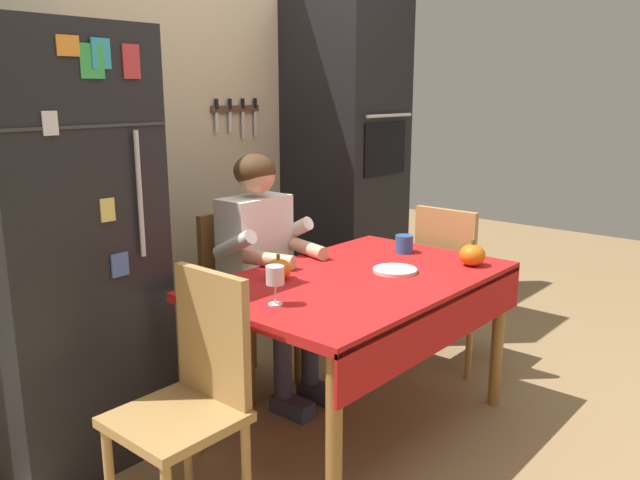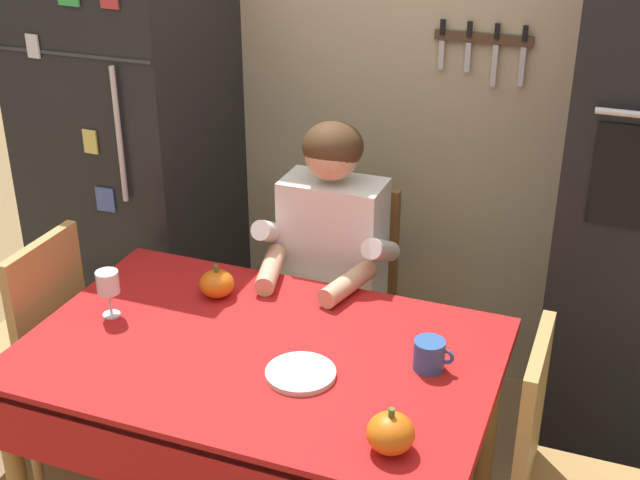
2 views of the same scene
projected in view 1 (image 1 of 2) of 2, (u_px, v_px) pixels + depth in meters
ground_plane at (373, 434)px, 2.96m from camera, size 10.00×10.00×0.00m
back_wall_assembly at (185, 136)px, 3.56m from camera, size 3.70×0.13×2.60m
refrigerator at (55, 250)px, 2.66m from camera, size 0.68×0.71×1.80m
wall_oven at (346, 169)px, 4.13m from camera, size 0.60×0.64×2.10m
dining_table at (362, 295)px, 2.86m from camera, size 1.40×0.90×0.74m
chair_behind_person at (241, 291)px, 3.39m from camera, size 0.40×0.40×0.93m
seated_person at (265, 256)px, 3.22m from camera, size 0.47×0.55×1.25m
chair_left_side at (192, 390)px, 2.27m from camera, size 0.40×0.40×0.93m
chair_right_side at (452, 280)px, 3.59m from camera, size 0.40×0.40×0.93m
coffee_mug at (404, 244)px, 3.27m from camera, size 0.12×0.09×0.09m
wine_glass at (275, 277)px, 2.45m from camera, size 0.07×0.07×0.16m
pumpkin_large at (278, 269)px, 2.80m from camera, size 0.11×0.11×0.11m
pumpkin_medium at (472, 255)px, 3.02m from camera, size 0.12×0.12×0.13m
serving_tray at (395, 270)px, 2.93m from camera, size 0.20×0.20×0.02m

